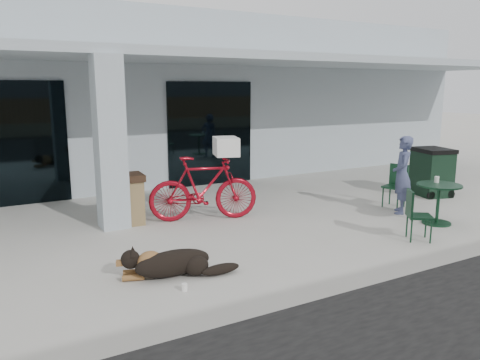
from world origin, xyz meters
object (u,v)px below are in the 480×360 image
bicycle (203,188)px  cafe_chair_far_a (420,215)px  dog (173,262)px  trash_receptacle (128,199)px  cafe_table_far (438,204)px  wheeled_bin (432,172)px  cafe_chair_far_b (394,186)px  person (402,175)px

bicycle → cafe_chair_far_a: bicycle is taller
dog → trash_receptacle: 2.79m
cafe_table_far → trash_receptacle: size_ratio=0.85×
dog → cafe_chair_far_a: size_ratio=1.44×
bicycle → trash_receptacle: bicycle is taller
bicycle → wheeled_bin: bearing=-79.5°
trash_receptacle → wheeled_bin: (7.02, -1.16, 0.09)m
trash_receptacle → wheeled_bin: size_ratio=0.84×
cafe_table_far → cafe_chair_far_a: size_ratio=0.95×
cafe_chair_far_a → cafe_chair_far_b: size_ratio=0.94×
person → trash_receptacle: (-5.11, 1.96, -0.32)m
cafe_table_far → trash_receptacle: bearing=150.8°
dog → cafe_table_far: bearing=18.1°
dog → wheeled_bin: (7.22, 1.62, 0.36)m
cafe_chair_far_a → person: 1.82m
dog → wheeled_bin: size_ratio=1.09×
trash_receptacle → wheeled_bin: wheeled_bin is taller
bicycle → trash_receptacle: size_ratio=2.19×
wheeled_bin → person: bearing=-142.2°
cafe_table_far → cafe_chair_far_b: 1.34m
cafe_chair_far_a → trash_receptacle: 5.22m
person → trash_receptacle: 5.48m
cafe_chair_far_b → wheeled_bin: bearing=85.6°
cafe_chair_far_a → cafe_chair_far_b: cafe_chair_far_b is taller
person → wheeled_bin: bearing=154.9°
wheeled_bin → dog: bearing=-152.2°
person → cafe_chair_far_a: bearing=3.9°
cafe_chair_far_b → trash_receptacle: size_ratio=0.96×
person → trash_receptacle: size_ratio=1.66×
cafe_table_far → trash_receptacle: 5.85m
bicycle → trash_receptacle: (-1.34, 0.46, -0.15)m
person → trash_receptacle: bearing=-68.7°
dog → cafe_chair_far_a: bearing=11.0°
cafe_table_far → cafe_chair_far_a: 1.21m
bicycle → dog: bicycle is taller
person → wheeled_bin: (1.92, 0.80, -0.23)m
person → trash_receptacle: person is taller
dog → person: 5.40m
dog → cafe_chair_far_b: bearing=31.4°
bicycle → cafe_table_far: bearing=-105.0°
cafe_chair_far_b → cafe_table_far: bearing=-28.7°
dog → trash_receptacle: bearing=105.0°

